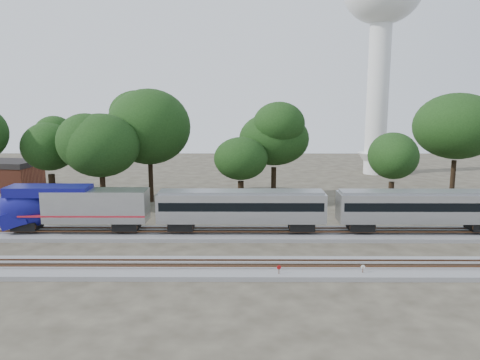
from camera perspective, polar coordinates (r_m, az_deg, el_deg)
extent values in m
plane|color=#383328|center=(43.68, -0.68, -9.09)|extent=(160.00, 160.00, 0.00)
cube|color=slate|center=(49.33, -0.57, -6.59)|extent=(160.00, 5.00, 0.40)
cube|color=brown|center=(48.52, -0.58, -6.32)|extent=(160.00, 0.08, 0.15)
cube|color=brown|center=(49.89, -0.56, -5.86)|extent=(160.00, 0.08, 0.15)
cube|color=slate|center=(39.85, -0.78, -10.70)|extent=(160.00, 5.00, 0.40)
cube|color=brown|center=(39.02, -0.80, -10.45)|extent=(160.00, 0.08, 0.15)
cube|color=brown|center=(40.37, -0.76, -9.74)|extent=(160.00, 0.08, 0.15)
cube|color=#B3B6BB|center=(50.85, -17.07, -2.97)|extent=(10.56, 2.99, 3.29)
ellipsoid|color=navy|center=(53.64, -24.81, -3.07)|extent=(5.38, 3.11, 4.58)
cube|color=navy|center=(52.20, -22.28, -1.21)|extent=(8.46, 2.93, 1.00)
cube|color=black|center=(53.23, -24.40, -2.03)|extent=(0.44, 2.29, 1.30)
cube|color=maroon|center=(51.40, -18.30, -3.86)|extent=(12.95, 3.03, 0.18)
cube|color=black|center=(53.99, -24.52, -4.98)|extent=(2.59, 2.19, 0.90)
cube|color=black|center=(50.53, -13.65, -5.33)|extent=(2.59, 2.19, 0.90)
cube|color=#B3B6BB|center=(48.57, 0.16, -3.29)|extent=(17.33, 2.99, 2.99)
cube|color=black|center=(48.51, 0.16, -2.95)|extent=(16.73, 3.04, 0.90)
cube|color=gray|center=(48.24, 0.16, -1.51)|extent=(16.93, 2.39, 0.35)
cube|color=black|center=(49.47, -7.16, -5.45)|extent=(2.59, 2.19, 0.90)
cube|color=black|center=(49.44, 7.48, -5.46)|extent=(2.59, 2.19, 0.90)
cube|color=#B3B6BB|center=(52.02, 21.28, -3.09)|extent=(17.33, 2.99, 2.99)
cube|color=black|center=(51.96, 21.30, -2.77)|extent=(16.73, 3.04, 0.90)
cube|color=gray|center=(51.72, 21.39, -1.42)|extent=(16.93, 2.39, 0.35)
cube|color=black|center=(50.59, 14.47, -5.35)|extent=(2.59, 2.19, 0.90)
cylinder|color=#512D19|center=(38.22, 4.76, -11.19)|extent=(0.07, 0.07, 0.99)
cylinder|color=#BA0D12|center=(38.06, 4.77, -10.57)|extent=(0.34, 0.14, 0.35)
cylinder|color=#512D19|center=(39.56, 14.74, -10.78)|extent=(0.06, 0.06, 0.94)
cylinder|color=silver|center=(39.42, 14.76, -10.21)|extent=(0.34, 0.07, 0.33)
cube|color=#512D19|center=(38.97, 10.06, -11.43)|extent=(0.52, 0.34, 0.30)
cylinder|color=silver|center=(91.83, 16.41, 9.42)|extent=(4.00, 4.00, 28.01)
cone|color=silver|center=(92.64, 16.05, 1.98)|extent=(6.40, 6.40, 4.00)
cube|color=brown|center=(82.35, -26.56, 0.25)|extent=(10.21, 7.87, 3.73)
cube|color=black|center=(82.04, -26.68, 1.83)|extent=(10.44, 8.10, 0.84)
cylinder|color=black|center=(67.06, -21.89, -1.16)|extent=(0.70, 0.70, 4.32)
ellipsoid|color=black|center=(66.25, -22.21, 3.82)|extent=(8.14, 8.14, 6.92)
cylinder|color=black|center=(61.56, -16.33, -1.66)|extent=(0.70, 0.70, 4.56)
ellipsoid|color=black|center=(60.66, -16.61, 4.08)|extent=(8.60, 8.60, 7.31)
cylinder|color=black|center=(65.88, -10.80, -0.22)|extent=(0.70, 0.70, 5.61)
ellipsoid|color=black|center=(64.99, -11.02, 6.40)|extent=(10.58, 10.58, 8.99)
cylinder|color=black|center=(61.70, 0.10, -1.73)|extent=(0.70, 0.70, 3.49)
ellipsoid|color=black|center=(60.92, 0.10, 2.63)|extent=(6.58, 6.58, 5.59)
cylinder|color=black|center=(66.22, 4.11, -0.44)|extent=(0.70, 0.70, 4.66)
ellipsoid|color=black|center=(65.38, 4.18, 5.02)|extent=(8.78, 8.78, 7.46)
cylinder|color=black|center=(62.03, 17.90, -1.98)|extent=(0.70, 0.70, 3.87)
ellipsoid|color=black|center=(61.20, 18.16, 2.83)|extent=(7.29, 7.29, 6.20)
cylinder|color=black|center=(72.88, 24.49, 0.02)|extent=(0.70, 0.70, 5.60)
ellipsoid|color=black|center=(72.08, 24.93, 5.98)|extent=(10.56, 10.56, 8.98)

